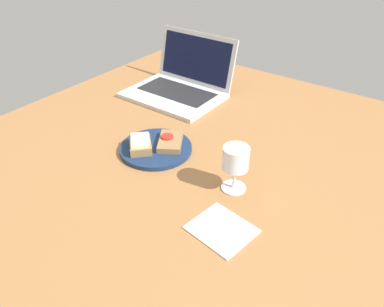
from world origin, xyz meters
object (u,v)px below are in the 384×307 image
wine_glass (236,161)px  plate (156,148)px  sandwich_with_tomato (170,141)px  laptop (180,84)px  sandwich_with_cheese (140,144)px  napkin (222,229)px

wine_glass → plate: bearing=176.7°
sandwich_with_tomato → laptop: laptop is taller
sandwich_with_cheese → laptop: laptop is taller
sandwich_with_cheese → napkin: sandwich_with_cheese is taller
napkin → sandwich_with_cheese: bearing=161.0°
sandwich_with_tomato → wine_glass: (25.92, -5.35, 6.52)cm
laptop → sandwich_with_cheese: bearing=-68.0°
laptop → plate: bearing=-62.5°
napkin → wine_glass: bearing=110.9°
wine_glass → napkin: wine_glass is taller
plate → sandwich_with_cheese: 5.20cm
plate → wine_glass: bearing=-3.3°
sandwich_with_cheese → laptop: bearing=112.0°
sandwich_with_cheese → wine_glass: size_ratio=0.86×
plate → sandwich_with_tomato: bearing=53.5°
plate → laptop: 41.83cm
sandwich_with_cheese → wine_glass: wine_glass is taller
wine_glass → laptop: 61.74cm
sandwich_with_cheese → wine_glass: 32.04cm
wine_glass → napkin: (5.64, -14.77, -8.73)cm
sandwich_with_cheese → napkin: 39.32cm
plate → sandwich_with_cheese: sandwich_with_cheese is taller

